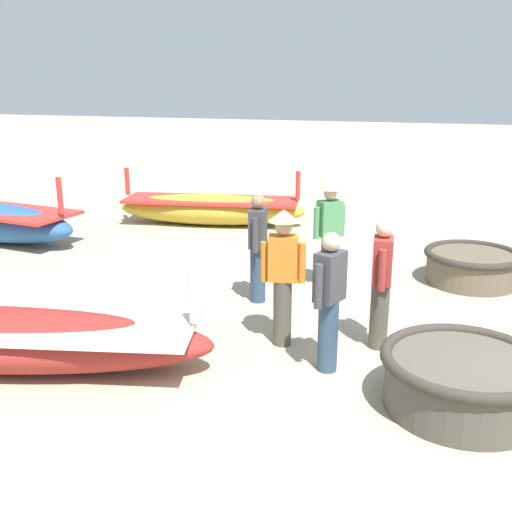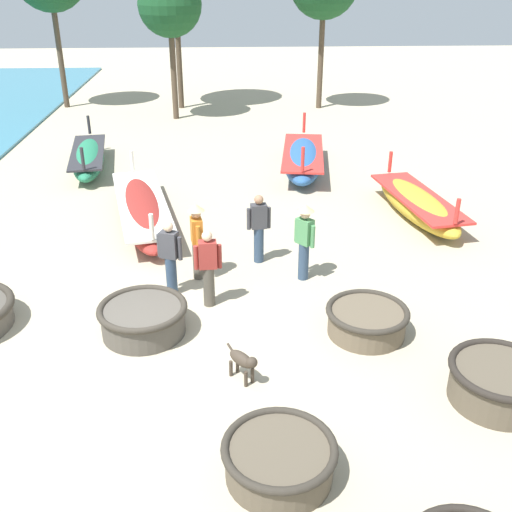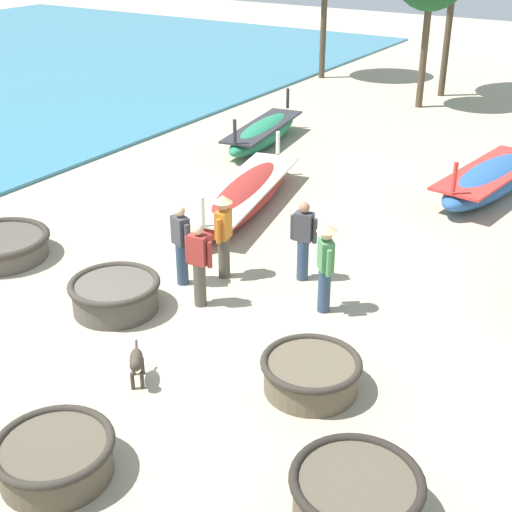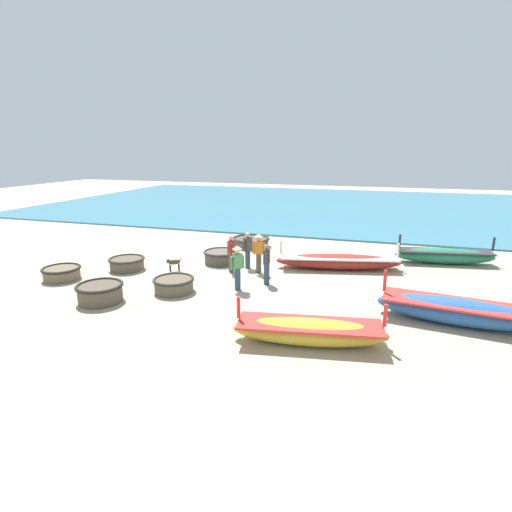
{
  "view_description": "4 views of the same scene",
  "coord_description": "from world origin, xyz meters",
  "px_view_note": "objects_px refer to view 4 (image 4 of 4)",
  "views": [
    {
      "loc": [
        -5.51,
        0.89,
        3.1
      ],
      "look_at": [
        1.98,
        3.22,
        0.77
      ],
      "focal_mm": 42.0,
      "sensor_mm": 36.0,
      "label": 1
    },
    {
      "loc": [
        1.63,
        -8.64,
        6.04
      ],
      "look_at": [
        2.14,
        1.95,
        0.79
      ],
      "focal_mm": 42.0,
      "sensor_mm": 36.0,
      "label": 2
    },
    {
      "loc": [
        7.93,
        -7.34,
        6.38
      ],
      "look_at": [
        2.01,
        2.04,
        0.93
      ],
      "focal_mm": 50.0,
      "sensor_mm": 36.0,
      "label": 3
    },
    {
      "loc": [
        16.15,
        7.18,
        5.02
      ],
      "look_at": [
        1.79,
        2.71,
        0.95
      ],
      "focal_mm": 28.0,
      "sensor_mm": 36.0,
      "label": 4
    }
  ],
  "objects_px": {
    "coracle_nearest": "(100,292)",
    "long_boat_red_hull": "(457,311)",
    "long_boat_ochre_hull": "(309,331)",
    "fisherman_crouching": "(259,250)",
    "fisherman_standing_right": "(267,263)",
    "fisherman_with_hat": "(237,265)",
    "coracle_weathered": "(174,284)",
    "long_boat_blue_hull": "(338,261)",
    "coracle_center": "(62,273)",
    "coracle_front_left": "(127,263)",
    "coracle_far_right": "(251,241)",
    "fisherman_hauling": "(231,253)",
    "dog": "(173,263)",
    "long_boat_green_hull": "(444,256)",
    "coracle_beside_post": "(221,256)",
    "fisherman_standing_left": "(248,249)"
  },
  "relations": [
    {
      "from": "coracle_weathered",
      "to": "fisherman_hauling",
      "type": "height_order",
      "value": "fisherman_hauling"
    },
    {
      "from": "coracle_center",
      "to": "coracle_front_left",
      "type": "bearing_deg",
      "value": 138.11
    },
    {
      "from": "coracle_weathered",
      "to": "coracle_beside_post",
      "type": "bearing_deg",
      "value": 176.92
    },
    {
      "from": "coracle_front_left",
      "to": "dog",
      "type": "xyz_separation_m",
      "value": [
        -0.41,
        2.0,
        0.08
      ]
    },
    {
      "from": "coracle_nearest",
      "to": "fisherman_standing_left",
      "type": "height_order",
      "value": "fisherman_standing_left"
    },
    {
      "from": "coracle_weathered",
      "to": "long_boat_blue_hull",
      "type": "bearing_deg",
      "value": 130.82
    },
    {
      "from": "fisherman_with_hat",
      "to": "fisherman_standing_right",
      "type": "height_order",
      "value": "fisherman_with_hat"
    },
    {
      "from": "long_boat_ochre_hull",
      "to": "fisherman_crouching",
      "type": "height_order",
      "value": "fisherman_crouching"
    },
    {
      "from": "long_boat_blue_hull",
      "to": "fisherman_crouching",
      "type": "relative_size",
      "value": 3.26
    },
    {
      "from": "coracle_nearest",
      "to": "fisherman_crouching",
      "type": "height_order",
      "value": "fisherman_crouching"
    },
    {
      "from": "long_boat_green_hull",
      "to": "fisherman_standing_left",
      "type": "height_order",
      "value": "fisherman_standing_left"
    },
    {
      "from": "coracle_center",
      "to": "coracle_beside_post",
      "type": "distance_m",
      "value": 6.54
    },
    {
      "from": "fisherman_standing_left",
      "to": "fisherman_crouching",
      "type": "relative_size",
      "value": 0.94
    },
    {
      "from": "long_boat_red_hull",
      "to": "long_boat_blue_hull",
      "type": "relative_size",
      "value": 0.86
    },
    {
      "from": "long_boat_blue_hull",
      "to": "fisherman_with_hat",
      "type": "xyz_separation_m",
      "value": [
        3.74,
        -3.24,
        0.61
      ]
    },
    {
      "from": "coracle_far_right",
      "to": "fisherman_hauling",
      "type": "height_order",
      "value": "fisherman_hauling"
    },
    {
      "from": "long_boat_red_hull",
      "to": "long_boat_green_hull",
      "type": "height_order",
      "value": "long_boat_red_hull"
    },
    {
      "from": "coracle_center",
      "to": "dog",
      "type": "xyz_separation_m",
      "value": [
        -2.29,
        3.69,
        0.1
      ]
    },
    {
      "from": "coracle_weathered",
      "to": "long_boat_green_hull",
      "type": "height_order",
      "value": "long_boat_green_hull"
    },
    {
      "from": "fisherman_with_hat",
      "to": "fisherman_standing_left",
      "type": "bearing_deg",
      "value": -169.34
    },
    {
      "from": "fisherman_standing_right",
      "to": "fisherman_crouching",
      "type": "relative_size",
      "value": 0.94
    },
    {
      "from": "long_boat_blue_hull",
      "to": "fisherman_crouching",
      "type": "bearing_deg",
      "value": -63.56
    },
    {
      "from": "fisherman_standing_right",
      "to": "fisherman_with_hat",
      "type": "bearing_deg",
      "value": -43.53
    },
    {
      "from": "coracle_far_right",
      "to": "long_boat_red_hull",
      "type": "height_order",
      "value": "long_boat_red_hull"
    },
    {
      "from": "coracle_nearest",
      "to": "long_boat_red_hull",
      "type": "relative_size",
      "value": 0.33
    },
    {
      "from": "long_boat_red_hull",
      "to": "fisherman_with_hat",
      "type": "relative_size",
      "value": 2.79
    },
    {
      "from": "coracle_center",
      "to": "coracle_front_left",
      "type": "distance_m",
      "value": 2.53
    },
    {
      "from": "coracle_front_left",
      "to": "fisherman_with_hat",
      "type": "distance_m",
      "value": 5.48
    },
    {
      "from": "long_boat_green_hull",
      "to": "long_boat_blue_hull",
      "type": "bearing_deg",
      "value": -63.11
    },
    {
      "from": "long_boat_blue_hull",
      "to": "fisherman_crouching",
      "type": "distance_m",
      "value": 3.52
    },
    {
      "from": "coracle_nearest",
      "to": "long_boat_red_hull",
      "type": "height_order",
      "value": "long_boat_red_hull"
    },
    {
      "from": "fisherman_hauling",
      "to": "fisherman_standing_left",
      "type": "bearing_deg",
      "value": 148.02
    },
    {
      "from": "coracle_front_left",
      "to": "coracle_nearest",
      "type": "xyz_separation_m",
      "value": [
        3.44,
        1.34,
        0.05
      ]
    },
    {
      "from": "long_boat_blue_hull",
      "to": "fisherman_crouching",
      "type": "height_order",
      "value": "fisherman_crouching"
    },
    {
      "from": "fisherman_with_hat",
      "to": "coracle_center",
      "type": "bearing_deg",
      "value": -82.45
    },
    {
      "from": "coracle_nearest",
      "to": "long_boat_blue_hull",
      "type": "xyz_separation_m",
      "value": [
        -6.23,
        7.26,
        0.0
      ]
    },
    {
      "from": "coracle_weathered",
      "to": "fisherman_with_hat",
      "type": "distance_m",
      "value": 2.4
    },
    {
      "from": "coracle_nearest",
      "to": "long_boat_blue_hull",
      "type": "distance_m",
      "value": 9.57
    },
    {
      "from": "fisherman_with_hat",
      "to": "long_boat_green_hull",
      "type": "bearing_deg",
      "value": 127.97
    },
    {
      "from": "long_boat_red_hull",
      "to": "fisherman_standing_right",
      "type": "distance_m",
      "value": 6.56
    },
    {
      "from": "coracle_beside_post",
      "to": "fisherman_crouching",
      "type": "height_order",
      "value": "fisherman_crouching"
    },
    {
      "from": "coracle_far_right",
      "to": "long_boat_green_hull",
      "type": "distance_m",
      "value": 9.29
    },
    {
      "from": "fisherman_with_hat",
      "to": "coracle_beside_post",
      "type": "bearing_deg",
      "value": -148.43
    },
    {
      "from": "coracle_nearest",
      "to": "coracle_beside_post",
      "type": "bearing_deg",
      "value": 159.3
    },
    {
      "from": "coracle_far_right",
      "to": "coracle_nearest",
      "type": "relative_size",
      "value": 1.27
    },
    {
      "from": "coracle_center",
      "to": "coracle_far_right",
      "type": "distance_m",
      "value": 9.2
    },
    {
      "from": "long_boat_ochre_hull",
      "to": "long_boat_blue_hull",
      "type": "bearing_deg",
      "value": 179.91
    },
    {
      "from": "coracle_beside_post",
      "to": "fisherman_standing_left",
      "type": "bearing_deg",
      "value": 74.02
    },
    {
      "from": "long_boat_blue_hull",
      "to": "fisherman_hauling",
      "type": "relative_size",
      "value": 3.47
    },
    {
      "from": "long_boat_red_hull",
      "to": "dog",
      "type": "height_order",
      "value": "long_boat_red_hull"
    }
  ]
}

